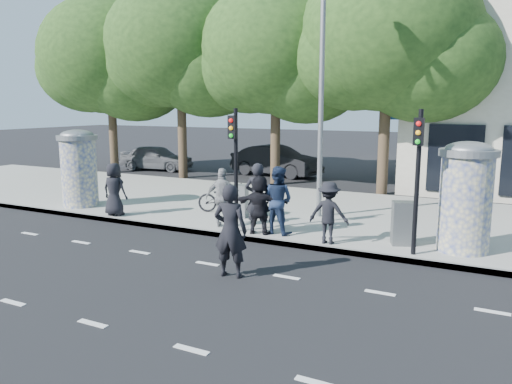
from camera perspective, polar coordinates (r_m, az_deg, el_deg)
The scene contains 26 objects.
ground at distance 10.66m, azimuth -9.66°, elevation -10.20°, with size 120.00×120.00×0.00m, color black.
sidewalk at distance 17.00m, azimuth 5.55°, elevation -2.20°, with size 40.00×8.00×0.15m, color gray.
curb at distance 13.50m, azimuth -0.64°, elevation -5.37°, with size 40.00×0.10×0.16m, color slate.
lane_dash_near at distance 9.13m, azimuth -18.16°, elevation -14.11°, with size 32.00×0.12×0.01m, color silver.
lane_dash_far at distance 11.74m, azimuth -5.55°, elevation -8.16°, with size 32.00×0.12×0.01m, color silver.
ad_column_left at distance 18.32m, azimuth -19.59°, elevation 2.79°, with size 1.36×1.36×2.65m.
ad_column_right at distance 12.89m, azimuth 22.86°, elevation -0.24°, with size 1.36×1.36×2.65m.
traffic_pole_near at distance 13.60m, azimuth -2.43°, elevation 3.98°, with size 0.22×0.31×3.40m.
traffic_pole_far at distance 12.01m, azimuth 17.99°, elevation 2.70°, with size 0.22×0.31×3.40m.
street_lamp at distance 15.57m, azimuth 7.47°, elevation 14.12°, with size 0.25×0.93×8.00m.
tree_far_left at distance 28.08m, azimuth -16.42°, elevation 14.79°, with size 7.20×7.20×9.26m.
tree_mid_left at distance 25.28m, azimuth -8.69°, elevation 16.35°, with size 7.20×7.20×9.57m.
tree_near_left at distance 22.91m, azimuth 2.30°, elevation 16.03°, with size 6.80×6.80×8.97m.
tree_center at distance 20.96m, azimuth 14.91°, elevation 16.97°, with size 7.00×7.00×9.30m.
ped_a at distance 16.42m, azimuth -15.89°, elevation 0.29°, with size 0.82×0.54×1.68m, color black.
ped_b at distance 13.64m, azimuth 0.19°, elevation -0.70°, with size 0.71×0.46×1.94m, color black.
ped_c at distance 13.59m, azimuth 2.47°, elevation -0.93°, with size 0.90×0.70×1.86m, color #1B2845.
ped_d at distance 12.77m, azimuth 8.32°, elevation -2.36°, with size 1.03×0.59×1.59m, color black.
ped_e at distance 14.36m, azimuth -3.81°, elevation -0.65°, with size 1.00×0.57×1.71m, color gray.
ped_f at distance 13.56m, azimuth 0.43°, elevation -1.44°, with size 1.51×0.54×1.63m, color black.
man_road at distance 10.61m, azimuth -2.94°, elevation -4.45°, with size 0.74×0.48×2.02m, color black.
bicycle at distance 16.33m, azimuth -3.55°, elevation -0.71°, with size 1.81×0.63×0.95m, color black.
cabinet_left at distance 15.64m, azimuth -1.89°, elevation -1.02°, with size 0.49×0.36×1.03m, color gray.
cabinet_right at distance 13.07m, azimuth 16.43°, elevation -3.46°, with size 0.53×0.39×1.11m, color slate.
car_left at distance 28.59m, azimuth -11.31°, elevation 3.88°, with size 4.12×1.66×1.40m, color #53555A.
car_mid at distance 25.75m, azimuth 2.32°, elevation 3.59°, with size 4.75×1.66×1.57m, color black.
Camera 1 is at (6.04, -7.99, 3.66)m, focal length 35.00 mm.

